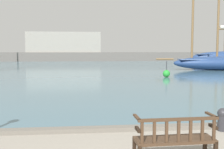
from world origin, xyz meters
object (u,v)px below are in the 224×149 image
at_px(park_bench, 175,138).
at_px(channel_buoy, 166,73).
at_px(sailboat_distant_harbor, 219,61).
at_px(mooring_bollard, 222,118).

relative_size(park_bench, channel_buoy, 1.28).
relative_size(sailboat_distant_harbor, channel_buoy, 10.01).
distance_m(sailboat_distant_harbor, channel_buoy, 10.44).
bearing_deg(channel_buoy, mooring_bollard, -100.78).
bearing_deg(channel_buoy, park_bench, -106.25).
bearing_deg(sailboat_distant_harbor, mooring_bollard, -116.43).
bearing_deg(sailboat_distant_harbor, channel_buoy, -138.10).
height_order(park_bench, channel_buoy, channel_buoy).
xyz_separation_m(park_bench, sailboat_distant_harbor, (12.39, 22.86, 0.57)).
xyz_separation_m(park_bench, channel_buoy, (4.63, 15.90, -0.10)).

